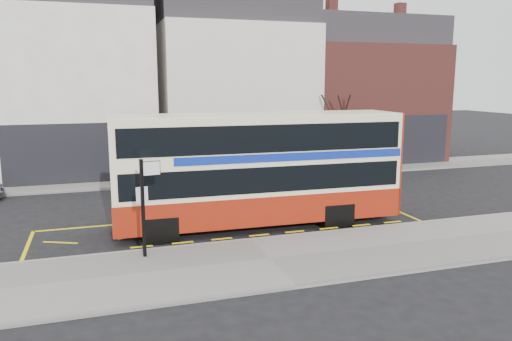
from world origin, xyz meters
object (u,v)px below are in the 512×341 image
object	(u,v)px
bus_stop_post	(145,198)
car_grey	(225,172)
car_white	(309,168)
street_tree_right	(334,104)
double_decker_bus	(259,168)

from	to	relation	value
bus_stop_post	car_grey	distance (m)	11.55
car_grey	car_white	distance (m)	4.51
street_tree_right	bus_stop_post	bearing A→B (deg)	-135.22
car_white	street_tree_right	world-z (taller)	street_tree_right
car_white	street_tree_right	distance (m)	4.77
car_grey	car_white	bearing A→B (deg)	-96.60
car_white	street_tree_right	bearing A→B (deg)	-36.12
double_decker_bus	car_white	bearing A→B (deg)	55.68
double_decker_bus	car_white	distance (m)	8.92
bus_stop_post	car_white	size ratio (longest dim) A/B	0.59
bus_stop_post	street_tree_right	size ratio (longest dim) A/B	0.51
car_white	bus_stop_post	bearing A→B (deg)	146.05
car_grey	street_tree_right	size ratio (longest dim) A/B	0.67
car_white	street_tree_right	size ratio (longest dim) A/B	0.85
double_decker_bus	bus_stop_post	world-z (taller)	double_decker_bus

